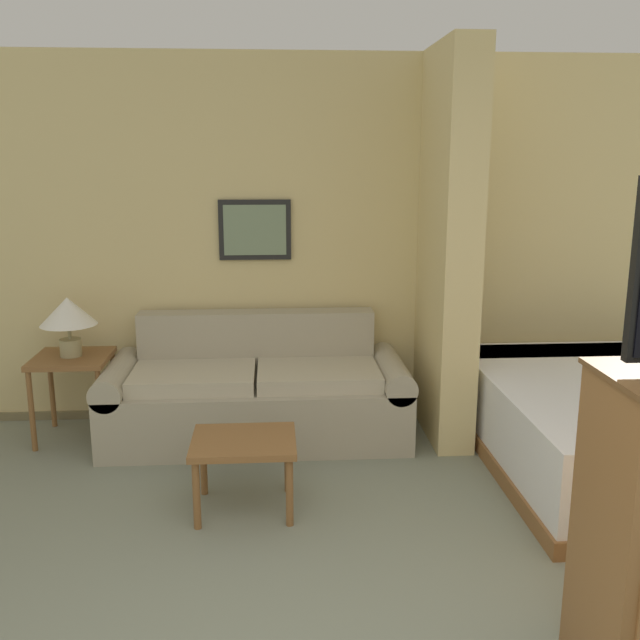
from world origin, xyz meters
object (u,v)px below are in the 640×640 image
couch (257,394)px  table_lamp (68,314)px  coffee_table (244,449)px  bed (618,424)px

couch → table_lamp: (-1.24, 0.05, 0.57)m
coffee_table → table_lamp: (-1.19, 1.11, 0.52)m
coffee_table → bed: 2.33m
coffee_table → table_lamp: 1.71m
bed → coffee_table: bearing=-169.7°
couch → coffee_table: 1.06m
couch → bed: size_ratio=1.00×
coffee_table → bed: (2.30, 0.42, -0.08)m
table_lamp → bed: 3.61m
couch → bed: bearing=-16.1°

